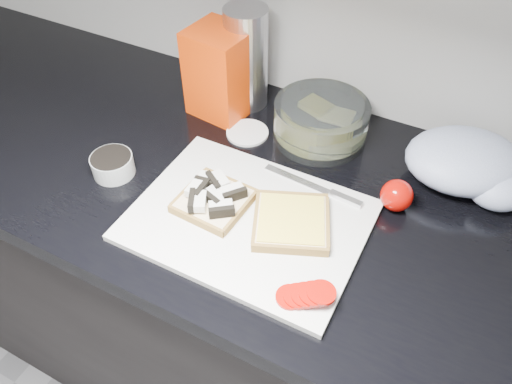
% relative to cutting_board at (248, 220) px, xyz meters
% --- Properties ---
extents(base_cabinet, '(3.50, 0.60, 0.86)m').
position_rel_cutting_board_xyz_m(base_cabinet, '(0.06, 0.11, -0.48)').
color(base_cabinet, black).
rests_on(base_cabinet, ground).
extents(countertop, '(3.50, 0.64, 0.04)m').
position_rel_cutting_board_xyz_m(countertop, '(0.06, 0.11, -0.03)').
color(countertop, black).
rests_on(countertop, base_cabinet).
extents(cutting_board, '(0.40, 0.30, 0.01)m').
position_rel_cutting_board_xyz_m(cutting_board, '(0.00, 0.00, 0.00)').
color(cutting_board, silver).
rests_on(cutting_board, countertop).
extents(bread_left, '(0.13, 0.13, 0.04)m').
position_rel_cutting_board_xyz_m(bread_left, '(-0.07, 0.00, 0.02)').
color(bread_left, '#C5B28B').
rests_on(bread_left, cutting_board).
extents(bread_right, '(0.17, 0.17, 0.02)m').
position_rel_cutting_board_xyz_m(bread_right, '(0.07, 0.02, 0.01)').
color(bread_right, '#C5B28B').
rests_on(bread_right, cutting_board).
extents(tomato_slices, '(0.10, 0.08, 0.02)m').
position_rel_cutting_board_xyz_m(tomato_slices, '(0.15, -0.10, 0.02)').
color(tomato_slices, '#9E0903').
rests_on(tomato_slices, cutting_board).
extents(knife, '(0.20, 0.03, 0.01)m').
position_rel_cutting_board_xyz_m(knife, '(0.09, 0.12, 0.01)').
color(knife, silver).
rests_on(knife, cutting_board).
extents(seed_tub, '(0.08, 0.08, 0.04)m').
position_rel_cutting_board_xyz_m(seed_tub, '(-0.29, -0.01, 0.02)').
color(seed_tub, '#9CA2A1').
rests_on(seed_tub, countertop).
extents(tub_lid, '(0.09, 0.09, 0.01)m').
position_rel_cutting_board_xyz_m(tub_lid, '(-0.12, 0.22, -0.00)').
color(tub_lid, silver).
rests_on(tub_lid, countertop).
extents(glass_bowl, '(0.19, 0.19, 0.08)m').
position_rel_cutting_board_xyz_m(glass_bowl, '(0.02, 0.28, 0.03)').
color(glass_bowl, silver).
rests_on(glass_bowl, countertop).
extents(bread_bag, '(0.13, 0.13, 0.19)m').
position_rel_cutting_board_xyz_m(bread_bag, '(-0.21, 0.27, 0.09)').
color(bread_bag, red).
rests_on(bread_bag, countertop).
extents(steel_canister, '(0.09, 0.09, 0.22)m').
position_rel_cutting_board_xyz_m(steel_canister, '(-0.17, 0.32, 0.10)').
color(steel_canister, '#A9A9AE').
rests_on(steel_canister, countertop).
extents(grocery_bag, '(0.27, 0.24, 0.10)m').
position_rel_cutting_board_xyz_m(grocery_bag, '(0.31, 0.28, 0.04)').
color(grocery_bag, silver).
rests_on(grocery_bag, countertop).
extents(whole_tomatoes, '(0.06, 0.06, 0.06)m').
position_rel_cutting_board_xyz_m(whole_tomatoes, '(0.22, 0.16, 0.02)').
color(whole_tomatoes, '#9E0903').
rests_on(whole_tomatoes, countertop).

